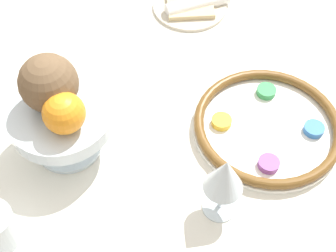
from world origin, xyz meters
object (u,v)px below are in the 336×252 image
at_px(wine_glass, 223,177).
at_px(coconut, 47,83).
at_px(orange_fruit, 63,113).
at_px(napkin_roll, 197,4).
at_px(bread_plate, 189,6).
at_px(seder_plate, 266,126).
at_px(fruit_stand, 61,121).

bearing_deg(wine_glass, coconut, -21.62).
bearing_deg(orange_fruit, napkin_roll, -113.00).
bearing_deg(bread_plate, seder_plate, 116.23).
relative_size(orange_fruit, napkin_roll, 0.45).
relative_size(seder_plate, bread_plate, 1.60).
relative_size(fruit_stand, orange_fruit, 2.59).
height_order(wine_glass, orange_fruit, orange_fruit).
xyz_separation_m(seder_plate, bread_plate, (0.18, -0.37, -0.01)).
bearing_deg(seder_plate, napkin_roll, -65.97).
bearing_deg(napkin_roll, wine_glass, 97.75).
relative_size(wine_glass, coconut, 1.40).
bearing_deg(orange_fruit, seder_plate, -163.26).
xyz_separation_m(orange_fruit, coconut, (0.04, -0.05, 0.02)).
relative_size(fruit_stand, coconut, 1.83).
bearing_deg(fruit_stand, seder_plate, -168.38).
bearing_deg(wine_glass, napkin_roll, -82.25).
xyz_separation_m(fruit_stand, orange_fruit, (-0.02, 0.03, 0.06)).
bearing_deg(coconut, bread_plate, -117.05).
bearing_deg(napkin_roll, coconut, 60.64).
bearing_deg(wine_glass, orange_fruit, -14.78).
relative_size(coconut, napkin_roll, 0.64).
xyz_separation_m(seder_plate, wine_glass, (0.09, 0.18, 0.09)).
relative_size(seder_plate, coconut, 2.81).
relative_size(orange_fruit, coconut, 0.71).
xyz_separation_m(seder_plate, fruit_stand, (0.39, 0.08, 0.07)).
height_order(orange_fruit, bread_plate, orange_fruit).
height_order(wine_glass, napkin_roll, wine_glass).
bearing_deg(seder_plate, wine_glass, 64.18).
distance_m(fruit_stand, napkin_roll, 0.50).
distance_m(seder_plate, orange_fruit, 0.40).
distance_m(bread_plate, napkin_roll, 0.02).
xyz_separation_m(fruit_stand, napkin_roll, (-0.22, -0.44, -0.06)).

